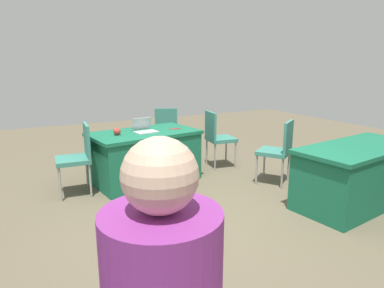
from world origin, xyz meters
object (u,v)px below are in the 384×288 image
(chair_by_pillar, at_px, (166,129))
(table_foreground, at_px, (145,156))
(scissors_red, at_px, (175,129))
(chair_tucked_right, at_px, (279,148))
(laptop_silver, at_px, (145,129))
(table_mid_left, at_px, (357,175))
(chair_back_row, at_px, (217,135))
(chair_tucked_left, at_px, (78,154))
(yarn_ball, at_px, (117,131))

(chair_by_pillar, bearing_deg, table_foreground, -100.92)
(table_foreground, distance_m, scissors_red, 0.63)
(chair_tucked_right, distance_m, chair_by_pillar, 2.37)
(chair_tucked_right, relative_size, scissors_red, 5.32)
(laptop_silver, bearing_deg, table_mid_left, 128.60)
(table_mid_left, bearing_deg, chair_back_row, -71.14)
(chair_tucked_left, distance_m, chair_tucked_right, 2.85)
(table_mid_left, height_order, chair_tucked_right, chair_tucked_right)
(table_mid_left, relative_size, laptop_silver, 5.38)
(laptop_silver, relative_size, yarn_ball, 3.33)
(yarn_ball, bearing_deg, chair_back_row, -175.25)
(chair_tucked_left, bearing_deg, table_mid_left, -118.62)
(laptop_silver, bearing_deg, yarn_ball, -2.40)
(table_foreground, relative_size, chair_by_pillar, 1.78)
(chair_tucked_left, height_order, chair_back_row, same)
(laptop_silver, distance_m, yarn_ball, 0.43)
(yarn_ball, bearing_deg, laptop_silver, -175.66)
(chair_tucked_right, distance_m, scissors_red, 1.60)
(table_foreground, distance_m, chair_tucked_left, 1.01)
(chair_tucked_right, distance_m, yarn_ball, 2.36)
(chair_tucked_left, xyz_separation_m, scissors_red, (-1.49, -0.08, 0.21))
(table_foreground, xyz_separation_m, scissors_red, (-0.50, 0.02, 0.39))
(scissors_red, bearing_deg, table_foreground, -171.36)
(laptop_silver, bearing_deg, scissors_red, 174.25)
(chair_back_row, xyz_separation_m, laptop_silver, (1.34, 0.11, 0.24))
(scissors_red, bearing_deg, chair_tucked_left, -166.51)
(table_mid_left, relative_size, chair_tucked_left, 1.93)
(table_foreground, distance_m, yarn_ball, 0.61)
(chair_by_pillar, bearing_deg, chair_tucked_right, -43.88)
(scissors_red, bearing_deg, chair_by_pillar, 83.21)
(table_mid_left, xyz_separation_m, chair_tucked_left, (3.07, -1.99, 0.18))
(chair_tucked_right, xyz_separation_m, yarn_ball, (2.13, -0.98, 0.27))
(table_foreground, height_order, yarn_ball, yarn_ball)
(yarn_ball, distance_m, scissors_red, 0.93)
(table_mid_left, bearing_deg, chair_tucked_left, -32.91)
(table_foreground, height_order, laptop_silver, laptop_silver)
(table_foreground, bearing_deg, chair_tucked_right, 148.63)
(table_foreground, bearing_deg, laptop_silver, 94.93)
(table_mid_left, xyz_separation_m, scissors_red, (1.59, -2.07, 0.39))
(chair_tucked_right, distance_m, laptop_silver, 2.00)
(chair_back_row, relative_size, laptop_silver, 2.78)
(table_mid_left, distance_m, scissors_red, 2.64)
(chair_back_row, relative_size, scissors_red, 5.40)
(chair_tucked_left, distance_m, yarn_ball, 0.62)
(chair_by_pillar, xyz_separation_m, scissors_red, (0.37, 1.20, 0.23))
(chair_tucked_right, relative_size, chair_back_row, 0.99)
(chair_by_pillar, bearing_deg, yarn_ball, -110.84)
(chair_by_pillar, bearing_deg, table_mid_left, -44.08)
(chair_tucked_right, height_order, scissors_red, chair_tucked_right)
(table_foreground, xyz_separation_m, chair_by_pillar, (-0.87, -1.18, 0.15))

